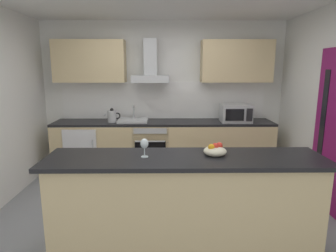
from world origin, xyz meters
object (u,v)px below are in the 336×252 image
oven (151,147)px  refrigerator (85,149)px  microwave (236,113)px  sink (133,120)px  fruit_bowl (215,150)px  range_hood (151,69)px  kettle (112,116)px  wine_glass (144,144)px

oven → refrigerator: bearing=-179.9°
refrigerator → microwave: size_ratio=1.70×
sink → fruit_bowl: (1.02, -2.18, 0.10)m
refrigerator → sink: sink is taller
range_hood → fruit_bowl: bearing=-72.6°
sink → kettle: bearing=-172.7°
fruit_bowl → oven: bearing=108.4°
wine_glass → fruit_bowl: size_ratio=0.81×
oven → sink: sink is taller
range_hood → wine_glass: range_hood is taller
microwave → kettle: 2.09m
kettle → sink: bearing=7.3°
sink → wine_glass: bearing=-81.1°
oven → wine_glass: (0.05, -2.23, 0.65)m
refrigerator → fruit_bowl: size_ratio=3.86×
refrigerator → range_hood: bearing=6.5°
microwave → wine_glass: size_ratio=2.81×
oven → microwave: (1.44, -0.03, 0.59)m
kettle → fruit_bowl: bearing=-57.2°
oven → wine_glass: 2.32m
sink → oven: bearing=-2.1°
fruit_bowl → kettle: bearing=122.8°
range_hood → fruit_bowl: 2.52m
oven → sink: size_ratio=1.60×
wine_glass → fruit_bowl: wine_glass is taller
oven → fruit_bowl: fruit_bowl is taller
kettle → fruit_bowl: (1.37, -2.13, 0.02)m
oven → kettle: 0.85m
microwave → wine_glass: (-1.39, -2.20, 0.06)m
microwave → kettle: (-2.09, -0.01, -0.04)m
kettle → range_hood: size_ratio=0.40×
refrigerator → fruit_bowl: (1.87, -2.16, 0.60)m
refrigerator → sink: (0.85, 0.01, 0.50)m
microwave → wine_glass: bearing=-122.4°
refrigerator → microwave: 2.67m
refrigerator → microwave: microwave is taller
sink → wine_glass: size_ratio=2.81×
kettle → refrigerator: bearing=176.5°
refrigerator → fruit_bowl: fruit_bowl is taller
sink → range_hood: 0.92m
range_hood → fruit_bowl: range_hood is taller
refrigerator → oven: bearing=0.1°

